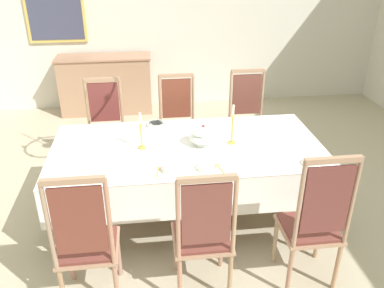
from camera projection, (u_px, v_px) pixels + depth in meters
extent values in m
cube|color=#B2A88C|center=(190.00, 224.00, 3.98)|extent=(7.09, 6.64, 0.04)
cube|color=beige|center=(164.00, 9.00, 6.25)|extent=(7.09, 0.08, 3.08)
cylinder|color=#A27C6A|center=(58.00, 224.00, 3.36)|extent=(0.07, 0.07, 0.74)
cylinder|color=#A97767|center=(321.00, 204.00, 3.61)|extent=(0.07, 0.07, 0.74)
cylinder|color=#A88057|center=(75.00, 164.00, 4.26)|extent=(0.07, 0.07, 0.74)
cylinder|color=tan|center=(284.00, 152.00, 4.51)|extent=(0.07, 0.07, 0.74)
cube|color=#A97D5C|center=(187.00, 153.00, 3.79)|extent=(2.38, 1.10, 0.08)
cube|color=#A57E61|center=(187.00, 148.00, 3.76)|extent=(2.50, 1.22, 0.03)
cube|color=white|center=(187.00, 146.00, 3.76)|extent=(2.52, 1.24, 0.00)
cube|color=white|center=(196.00, 200.00, 3.30)|extent=(2.52, 0.00, 0.37)
cube|color=white|center=(181.00, 136.00, 4.38)|extent=(2.52, 0.00, 0.37)
cube|color=white|center=(53.00, 172.00, 3.70)|extent=(0.00, 1.24, 0.37)
cube|color=white|center=(313.00, 156.00, 3.98)|extent=(0.00, 1.24, 0.37)
cylinder|color=#A77561|center=(70.00, 258.00, 3.21)|extent=(0.04, 0.04, 0.45)
cylinder|color=#A47868|center=(118.00, 253.00, 3.25)|extent=(0.04, 0.04, 0.45)
cylinder|color=#A3755F|center=(117.00, 287.00, 2.93)|extent=(0.04, 0.04, 0.45)
cube|color=#A57E61|center=(89.00, 248.00, 2.96)|extent=(0.44, 0.42, 0.03)
cube|color=brown|center=(88.00, 245.00, 2.95)|extent=(0.40, 0.38, 0.02)
cylinder|color=#9F8268|center=(49.00, 228.00, 2.61)|extent=(0.03, 0.03, 0.69)
cylinder|color=#AA755C|center=(110.00, 223.00, 2.66)|extent=(0.03, 0.03, 0.69)
cube|color=brown|center=(79.00, 221.00, 2.62)|extent=(0.34, 0.02, 0.52)
cube|color=#A57E61|center=(72.00, 181.00, 2.48)|extent=(0.40, 0.04, 0.04)
cylinder|color=#A27C59|center=(124.00, 161.00, 4.61)|extent=(0.04, 0.04, 0.45)
cylinder|color=#A97A61|center=(90.00, 163.00, 4.57)|extent=(0.04, 0.04, 0.45)
cylinder|color=tan|center=(124.00, 147.00, 4.93)|extent=(0.04, 0.04, 0.45)
cylinder|color=#9E7A63|center=(93.00, 149.00, 4.89)|extent=(0.04, 0.04, 0.45)
cube|color=#A57E61|center=(106.00, 137.00, 4.64)|extent=(0.44, 0.42, 0.03)
cube|color=brown|center=(106.00, 135.00, 4.63)|extent=(0.40, 0.38, 0.02)
cylinder|color=tan|center=(121.00, 104.00, 4.69)|extent=(0.03, 0.03, 0.61)
cylinder|color=tan|center=(87.00, 106.00, 4.64)|extent=(0.03, 0.03, 0.61)
cube|color=brown|center=(104.00, 102.00, 4.65)|extent=(0.34, 0.02, 0.46)
cube|color=#A57E61|center=(102.00, 79.00, 4.53)|extent=(0.40, 0.04, 0.04)
cylinder|color=#A17A61|center=(176.00, 249.00, 3.30)|extent=(0.04, 0.04, 0.45)
cylinder|color=#A0775F|center=(221.00, 245.00, 3.34)|extent=(0.04, 0.04, 0.45)
cylinder|color=#AC775D|center=(180.00, 282.00, 2.98)|extent=(0.04, 0.04, 0.45)
cylinder|color=#9E7C5B|center=(230.00, 277.00, 3.03)|extent=(0.04, 0.04, 0.45)
cube|color=#A57E61|center=(202.00, 238.00, 3.06)|extent=(0.44, 0.42, 0.03)
cube|color=brown|center=(202.00, 236.00, 3.04)|extent=(0.40, 0.38, 0.02)
cylinder|color=tan|center=(178.00, 221.00, 2.72)|extent=(0.03, 0.03, 0.63)
cylinder|color=tan|center=(235.00, 216.00, 2.76)|extent=(0.03, 0.03, 0.63)
cube|color=brown|center=(207.00, 215.00, 2.72)|extent=(0.34, 0.02, 0.48)
cube|color=#A57E61|center=(207.00, 179.00, 2.59)|extent=(0.40, 0.04, 0.04)
cylinder|color=#9E8560|center=(196.00, 157.00, 4.70)|extent=(0.04, 0.04, 0.45)
cylinder|color=#A0745A|center=(164.00, 159.00, 4.66)|extent=(0.04, 0.04, 0.45)
cylinder|color=#A0855E|center=(193.00, 143.00, 5.02)|extent=(0.04, 0.04, 0.45)
cylinder|color=#AB7864|center=(162.00, 145.00, 4.98)|extent=(0.04, 0.04, 0.45)
cube|color=#A57E61|center=(179.00, 133.00, 4.73)|extent=(0.44, 0.42, 0.03)
cube|color=brown|center=(178.00, 131.00, 4.72)|extent=(0.40, 0.38, 0.02)
cylinder|color=#A17A5E|center=(193.00, 100.00, 4.78)|extent=(0.03, 0.03, 0.63)
cylinder|color=tan|center=(160.00, 102.00, 4.73)|extent=(0.03, 0.03, 0.63)
cube|color=brown|center=(177.00, 99.00, 4.74)|extent=(0.34, 0.02, 0.48)
cube|color=#A57E61|center=(176.00, 75.00, 4.61)|extent=(0.40, 0.04, 0.04)
cylinder|color=tan|center=(275.00, 240.00, 3.40)|extent=(0.04, 0.04, 0.45)
cylinder|color=#A57F5D|center=(318.00, 236.00, 3.44)|extent=(0.04, 0.04, 0.45)
cylinder|color=#A2755E|center=(290.00, 271.00, 3.08)|extent=(0.04, 0.04, 0.45)
cylinder|color=tan|center=(337.00, 267.00, 3.12)|extent=(0.04, 0.04, 0.45)
cube|color=#A57E61|center=(309.00, 229.00, 3.15)|extent=(0.44, 0.42, 0.03)
cube|color=brown|center=(309.00, 227.00, 3.14)|extent=(0.40, 0.38, 0.02)
cylinder|color=tan|center=(299.00, 207.00, 2.79)|extent=(0.03, 0.03, 0.71)
cylinder|color=#A27C61|center=(352.00, 203.00, 2.84)|extent=(0.03, 0.03, 0.71)
cube|color=brown|center=(327.00, 200.00, 2.80)|extent=(0.34, 0.02, 0.54)
cube|color=#A57E61|center=(334.00, 160.00, 2.65)|extent=(0.40, 0.04, 0.04)
cylinder|color=#AF7461|center=(267.00, 153.00, 4.80)|extent=(0.04, 0.04, 0.45)
cylinder|color=#A3756A|center=(235.00, 154.00, 4.75)|extent=(0.04, 0.04, 0.45)
cylinder|color=tan|center=(258.00, 139.00, 5.11)|extent=(0.04, 0.04, 0.45)
cylinder|color=#A38266|center=(229.00, 141.00, 5.07)|extent=(0.04, 0.04, 0.45)
cube|color=#A57E61|center=(249.00, 129.00, 4.83)|extent=(0.44, 0.42, 0.03)
cube|color=brown|center=(249.00, 127.00, 4.82)|extent=(0.40, 0.38, 0.02)
cylinder|color=#A47F62|center=(262.00, 96.00, 4.86)|extent=(0.03, 0.03, 0.65)
cylinder|color=tan|center=(230.00, 98.00, 4.82)|extent=(0.03, 0.03, 0.65)
cube|color=brown|center=(247.00, 94.00, 4.83)|extent=(0.34, 0.02, 0.49)
cube|color=#A57E61|center=(248.00, 71.00, 4.70)|extent=(0.40, 0.04, 0.04)
cylinder|color=white|center=(203.00, 144.00, 3.77)|extent=(0.14, 0.14, 0.02)
ellipsoid|color=white|center=(203.00, 138.00, 3.74)|extent=(0.25, 0.25, 0.11)
ellipsoid|color=white|center=(203.00, 131.00, 3.71)|extent=(0.22, 0.22, 0.09)
sphere|color=maroon|center=(203.00, 126.00, 3.68)|extent=(0.03, 0.03, 0.03)
cylinder|color=gold|center=(142.00, 148.00, 3.70)|extent=(0.07, 0.07, 0.02)
cylinder|color=gold|center=(141.00, 136.00, 3.65)|extent=(0.02, 0.02, 0.22)
cone|color=gold|center=(141.00, 124.00, 3.60)|extent=(0.04, 0.04, 0.02)
cylinder|color=silver|center=(140.00, 118.00, 3.57)|extent=(0.02, 0.02, 0.10)
cylinder|color=gold|center=(232.00, 142.00, 3.80)|extent=(0.07, 0.07, 0.02)
cylinder|color=gold|center=(232.00, 129.00, 3.74)|extent=(0.02, 0.02, 0.25)
cone|color=gold|center=(233.00, 116.00, 3.68)|extent=(0.04, 0.04, 0.02)
cylinder|color=silver|center=(233.00, 110.00, 3.65)|extent=(0.02, 0.02, 0.10)
cylinder|color=white|center=(172.00, 169.00, 3.34)|extent=(0.18, 0.18, 0.04)
cylinder|color=white|center=(172.00, 168.00, 3.34)|extent=(0.15, 0.15, 0.03)
torus|color=maroon|center=(172.00, 167.00, 3.33)|extent=(0.17, 0.17, 0.01)
cylinder|color=white|center=(207.00, 167.00, 3.36)|extent=(0.16, 0.16, 0.03)
cylinder|color=white|center=(207.00, 167.00, 3.36)|extent=(0.13, 0.13, 0.02)
torus|color=maroon|center=(207.00, 166.00, 3.35)|extent=(0.16, 0.16, 0.01)
cylinder|color=white|center=(311.00, 163.00, 3.44)|extent=(0.15, 0.15, 0.03)
cylinder|color=white|center=(311.00, 162.00, 3.43)|extent=(0.12, 0.12, 0.02)
torus|color=maroon|center=(311.00, 162.00, 3.43)|extent=(0.14, 0.14, 0.01)
cylinder|color=white|center=(156.00, 124.00, 4.15)|extent=(0.19, 0.19, 0.04)
cylinder|color=white|center=(156.00, 124.00, 4.15)|extent=(0.15, 0.15, 0.03)
torus|color=maroon|center=(156.00, 123.00, 4.14)|extent=(0.18, 0.18, 0.01)
cube|color=gold|center=(158.00, 173.00, 3.30)|extent=(0.03, 0.14, 0.00)
ellipsoid|color=gold|center=(159.00, 168.00, 3.38)|extent=(0.03, 0.05, 0.01)
cube|color=gold|center=(221.00, 170.00, 3.35)|extent=(0.04, 0.14, 0.00)
ellipsoid|color=gold|center=(217.00, 165.00, 3.42)|extent=(0.03, 0.05, 0.01)
cube|color=#A57E61|center=(106.00, 85.00, 6.35)|extent=(1.40, 0.44, 0.88)
cube|color=#A7775D|center=(103.00, 57.00, 6.15)|extent=(1.44, 0.48, 0.02)
cube|color=#A3756B|center=(129.00, 80.00, 6.59)|extent=(0.59, 0.01, 0.70)
cube|color=tan|center=(85.00, 82.00, 6.52)|extent=(0.59, 0.01, 0.70)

